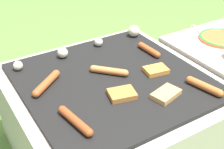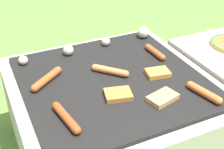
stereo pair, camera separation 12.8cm
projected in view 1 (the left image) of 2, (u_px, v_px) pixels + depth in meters
name	position (u px, v px, depth m)	size (l,w,h in m)	color
grill	(112.00, 118.00, 1.40)	(0.82, 0.82, 0.42)	#B2AA9E
side_ledge	(222.00, 78.00, 1.68)	(0.51, 0.49, 0.42)	#B2AA9E
sausage_front_center	(75.00, 121.00, 1.04)	(0.05, 0.18, 0.03)	#93421E
sausage_back_right	(109.00, 71.00, 1.31)	(0.13, 0.13, 0.03)	#C6753D
sausage_mid_left	(149.00, 50.00, 1.48)	(0.03, 0.15, 0.03)	#A34C23
sausage_back_left	(47.00, 83.00, 1.23)	(0.15, 0.12, 0.03)	#A34C23
sausage_back_center	(204.00, 86.00, 1.22)	(0.06, 0.16, 0.03)	#B7602D
bread_slice_right	(156.00, 70.00, 1.33)	(0.11, 0.09, 0.02)	#D18438
bread_slice_left	(122.00, 94.00, 1.18)	(0.12, 0.10, 0.02)	#B27033
bread_slice_center	(166.00, 94.00, 1.18)	(0.13, 0.10, 0.02)	tan
mushroom_row	(97.00, 42.00, 1.52)	(0.67, 0.07, 0.06)	beige
plate_colorful	(221.00, 38.00, 1.60)	(0.23, 0.23, 0.02)	orange
fork_utensil	(198.00, 31.00, 1.68)	(0.08, 0.17, 0.01)	silver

